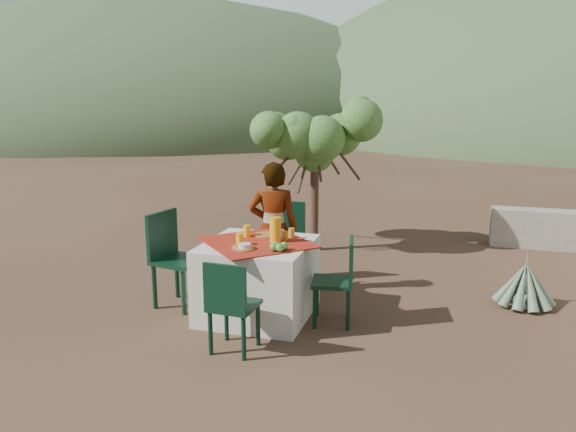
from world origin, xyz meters
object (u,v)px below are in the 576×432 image
object	(u,v)px
juice_pitcher	(275,230)
person	(273,229)
chair_far	(284,239)
agave	(525,285)
table	(258,279)
chair_left	(172,254)
chair_right	(340,277)
chair_near	(230,303)
shrub_tree	(320,146)

from	to	relation	value
juice_pitcher	person	bearing A→B (deg)	109.99
chair_far	juice_pitcher	world-z (taller)	juice_pitcher
chair_far	agave	distance (m)	2.65
table	chair_left	world-z (taller)	chair_left
chair_far	person	bearing A→B (deg)	-88.44
chair_left	chair_right	xyz separation A→B (m)	(1.77, 0.01, -0.08)
chair_near	chair_left	xyz separation A→B (m)	(-1.02, 0.89, 0.09)
table	shrub_tree	size ratio (longest dim) A/B	0.70
table	juice_pitcher	distance (m)	0.53
chair_far	chair_right	xyz separation A→B (m)	(0.86, -0.97, -0.07)
shrub_tree	juice_pitcher	size ratio (longest dim) A/B	7.67
chair_right	juice_pitcher	distance (m)	0.77
chair_far	agave	xyz separation A→B (m)	(2.63, 0.05, -0.31)
chair_right	person	world-z (taller)	person
chair_right	agave	distance (m)	2.05
table	chair_far	world-z (taller)	chair_far
table	shrub_tree	world-z (taller)	shrub_tree
agave	juice_pitcher	xyz separation A→B (m)	(-2.41, -1.01, 0.66)
table	chair_near	distance (m)	0.87
chair_left	person	world-z (taller)	person
chair_left	agave	distance (m)	3.70
agave	juice_pitcher	size ratio (longest dim) A/B	2.73
juice_pitcher	agave	bearing A→B (deg)	22.60
chair_near	shrub_tree	distance (m)	3.57
person	chair_near	bearing A→B (deg)	82.07
table	person	size ratio (longest dim) A/B	0.88
chair_right	person	size ratio (longest dim) A/B	0.57
chair_far	juice_pitcher	distance (m)	1.04
chair_far	table	bearing A→B (deg)	-85.82
shrub_tree	table	bearing A→B (deg)	-90.15
table	chair_left	bearing A→B (deg)	178.38
chair_far	shrub_tree	bearing A→B (deg)	89.99
chair_far	shrub_tree	world-z (taller)	shrub_tree
juice_pitcher	table	bearing A→B (deg)	-163.07
table	juice_pitcher	world-z (taller)	juice_pitcher
chair_near	chair_left	bearing A→B (deg)	-38.22
person	table	bearing A→B (deg)	81.73
chair_left	agave	world-z (taller)	chair_left
table	juice_pitcher	size ratio (longest dim) A/B	5.34
person	juice_pitcher	xyz separation A→B (m)	(0.21, -0.59, 0.15)
juice_pitcher	chair_near	bearing A→B (deg)	-96.40
chair_far	shrub_tree	size ratio (longest dim) A/B	0.51
chair_near	chair_far	bearing A→B (deg)	-83.55
shrub_tree	juice_pitcher	distance (m)	2.58
chair_near	table	bearing A→B (deg)	-82.43
person	shrub_tree	size ratio (longest dim) A/B	0.79
table	shrub_tree	distance (m)	2.78
chair_far	chair_near	world-z (taller)	chair_far
person	shrub_tree	world-z (taller)	shrub_tree
person	agave	bearing A→B (deg)	176.84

